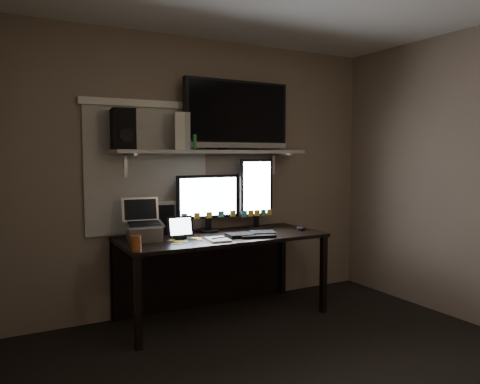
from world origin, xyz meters
TOP-DOWN VIEW (x-y plane):
  - back_wall at (0.00, 1.80)m, footprint 3.60×0.00m
  - window_blinds at (-0.55, 1.79)m, footprint 1.10×0.02m
  - desk at (0.00, 1.55)m, footprint 1.80×0.75m
  - wall_shelf at (0.00, 1.62)m, footprint 1.80×0.35m
  - monitor_landscape at (-0.02, 1.67)m, footprint 0.61×0.07m
  - monitor_portrait at (0.45, 1.60)m, footprint 0.34×0.07m
  - keyboard at (0.22, 1.30)m, footprint 0.49×0.29m
  - mouse at (0.78, 1.33)m, footprint 0.08×0.12m
  - notepad at (-0.13, 1.24)m, footprint 0.20×0.25m
  - tablet at (-0.39, 1.43)m, footprint 0.23×0.10m
  - file_sorter at (-0.45, 1.73)m, footprint 0.24×0.16m
  - laptop at (-0.68, 1.50)m, footprint 0.33×0.28m
  - cup at (-0.85, 1.14)m, footprint 0.08×0.08m
  - sticky_notes at (-0.35, 1.33)m, footprint 0.36×0.28m
  - tv at (0.28, 1.66)m, footprint 1.08×0.24m
  - game_console at (-0.30, 1.65)m, footprint 0.17×0.28m
  - speaker at (-0.80, 1.65)m, footprint 0.21×0.24m
  - bottles at (-0.25, 1.54)m, footprint 0.20×0.07m

SIDE VIEW (x-z plane):
  - desk at x=0.00m, z-range 0.19..0.92m
  - sticky_notes at x=-0.35m, z-range 0.73..0.73m
  - notepad at x=-0.13m, z-range 0.73..0.74m
  - keyboard at x=0.22m, z-range 0.73..0.76m
  - mouse at x=0.78m, z-range 0.73..0.77m
  - cup at x=-0.85m, z-range 0.73..0.84m
  - tablet at x=-0.39m, z-range 0.73..0.93m
  - file_sorter at x=-0.45m, z-range 0.73..1.02m
  - laptop at x=-0.68m, z-range 0.73..1.07m
  - monitor_landscape at x=-0.02m, z-range 0.73..1.27m
  - monitor_portrait at x=0.45m, z-range 0.73..1.41m
  - back_wall at x=0.00m, z-range -0.55..3.05m
  - window_blinds at x=-0.55m, z-range 0.75..1.85m
  - wall_shelf at x=0.00m, z-range 1.45..1.48m
  - bottles at x=-0.25m, z-range 1.48..1.61m
  - game_console at x=-0.30m, z-range 1.48..1.80m
  - speaker at x=-0.80m, z-range 1.48..1.81m
  - tv at x=0.28m, z-range 1.48..2.12m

